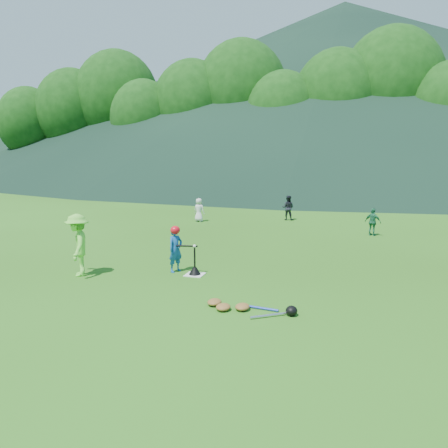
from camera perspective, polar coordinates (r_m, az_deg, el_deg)
name	(u,v)px	position (r m, az deg, el deg)	size (l,w,h in m)	color
ground	(195,275)	(10.95, -3.83, -6.66)	(120.00, 120.00, 0.00)	#275413
home_plate	(195,275)	(10.95, -3.83, -6.61)	(0.45, 0.45, 0.02)	silver
baseball	(195,246)	(10.77, -3.87, -2.88)	(0.08, 0.08, 0.08)	white
batter_child	(176,249)	(11.15, -6.35, -3.33)	(0.42, 0.28, 1.16)	#14498C
adult_coach	(78,245)	(11.30, -18.55, -2.62)	(0.99, 0.57, 1.54)	#70D940
fielder_a	(199,210)	(19.38, -3.29, 1.85)	(0.50, 0.33, 1.03)	silver
fielder_b	(288,208)	(19.97, 8.36, 2.10)	(0.54, 0.42, 1.12)	black
fielder_c	(373,222)	(16.89, 18.87, 0.25)	(0.60, 0.25, 1.02)	#1E6642
batting_tee	(195,270)	(10.92, -3.84, -6.01)	(0.30, 0.30, 0.68)	black
batter_gear	(176,231)	(11.05, -6.28, -0.96)	(0.73, 0.26, 0.52)	red
equipment_pile	(242,307)	(8.56, 2.40, -10.77)	(1.80, 0.72, 0.19)	olive
outfield_fence	(311,181)	(38.10, 11.27, 5.56)	(70.07, 0.08, 1.33)	gray
tree_line	(322,98)	(44.13, 12.65, 15.76)	(70.04, 11.40, 14.82)	#382314
distant_hills	(302,93)	(93.14, 10.15, 16.45)	(155.00, 140.00, 32.00)	black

